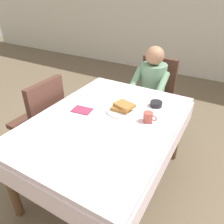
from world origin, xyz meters
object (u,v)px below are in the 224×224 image
at_px(dining_table_main, 106,128).
at_px(breakfast_stack, 123,107).
at_px(chair_diner, 155,91).
at_px(spoon_near_edge, 110,129).
at_px(cup_coffee, 148,117).
at_px(fork_left_of_plate, 103,106).
at_px(plate_breakfast, 122,110).
at_px(chair_left_side, 42,116).
at_px(bowl_butter, 156,104).
at_px(diner_person, 151,85).
at_px(knife_right_of_plate, 141,118).

relative_size(dining_table_main, breakfast_stack, 7.80).
bearing_deg(chair_diner, spoon_near_edge, 93.93).
xyz_separation_m(cup_coffee, fork_left_of_plate, (-0.45, 0.03, -0.04)).
relative_size(plate_breakfast, breakfast_stack, 1.43).
bearing_deg(chair_left_side, chair_diner, -33.94).
bearing_deg(plate_breakfast, dining_table_main, -106.42).
height_order(dining_table_main, bowl_butter, bowl_butter).
height_order(dining_table_main, chair_left_side, chair_left_side).
height_order(dining_table_main, chair_diner, chair_diner).
height_order(breakfast_stack, cup_coffee, cup_coffee).
xyz_separation_m(diner_person, cup_coffee, (0.30, -0.87, 0.11)).
relative_size(fork_left_of_plate, spoon_near_edge, 1.20).
bearing_deg(chair_left_side, knife_right_of_plate, -80.60).
bearing_deg(knife_right_of_plate, bowl_butter, -11.63).
xyz_separation_m(fork_left_of_plate, knife_right_of_plate, (0.38, 0.00, 0.00)).
bearing_deg(chair_diner, chair_left_side, 56.06).
height_order(breakfast_stack, knife_right_of_plate, breakfast_stack).
xyz_separation_m(dining_table_main, diner_person, (0.02, 1.01, 0.02)).
relative_size(chair_diner, cup_coffee, 8.23).
bearing_deg(breakfast_stack, bowl_butter, 46.61).
distance_m(chair_diner, fork_left_of_plate, 1.03).
distance_m(diner_person, bowl_butter, 0.65).
relative_size(diner_person, breakfast_stack, 5.73).
bearing_deg(bowl_butter, breakfast_stack, -133.39).
relative_size(chair_diner, knife_right_of_plate, 4.65).
bearing_deg(bowl_butter, cup_coffee, -83.31).
distance_m(dining_table_main, diner_person, 1.01).
xyz_separation_m(chair_left_side, spoon_near_edge, (0.87, -0.11, 0.21)).
bearing_deg(fork_left_of_plate, plate_breakfast, -86.88).
bearing_deg(plate_breakfast, bowl_butter, 46.13).
relative_size(cup_coffee, bowl_butter, 1.03).
bearing_deg(knife_right_of_plate, spoon_near_edge, 149.20).
xyz_separation_m(chair_diner, spoon_near_edge, (0.09, -1.28, 0.21)).
relative_size(chair_diner, chair_left_side, 1.00).
height_order(dining_table_main, diner_person, diner_person).
distance_m(dining_table_main, breakfast_stack, 0.24).
height_order(diner_person, knife_right_of_plate, diner_person).
distance_m(chair_left_side, knife_right_of_plate, 1.05).
height_order(plate_breakfast, cup_coffee, cup_coffee).
height_order(plate_breakfast, bowl_butter, bowl_butter).
bearing_deg(chair_diner, plate_breakfast, 92.27).
bearing_deg(diner_person, chair_left_side, 52.17).
bearing_deg(fork_left_of_plate, breakfast_stack, -86.80).
bearing_deg(spoon_near_edge, knife_right_of_plate, 46.35).
bearing_deg(knife_right_of_plate, breakfast_stack, 79.96).
distance_m(diner_person, fork_left_of_plate, 0.86).
xyz_separation_m(chair_diner, cup_coffee, (0.30, -1.03, 0.25)).
bearing_deg(chair_left_side, cup_coffee, -82.52).
bearing_deg(spoon_near_edge, bowl_butter, 55.05).
bearing_deg(dining_table_main, spoon_near_edge, -45.72).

